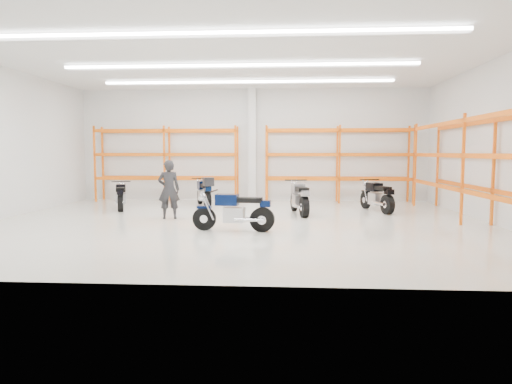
# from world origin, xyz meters

# --- Properties ---
(ground) EXTENTS (14.00, 14.00, 0.00)m
(ground) POSITION_xyz_m (0.00, 0.00, 0.00)
(ground) COLOR silver
(ground) RESTS_ON ground
(room_shell) EXTENTS (14.02, 12.02, 4.51)m
(room_shell) POSITION_xyz_m (0.00, 0.03, 3.28)
(room_shell) COLOR white
(room_shell) RESTS_ON ground
(motorcycle_main) EXTENTS (2.08, 0.69, 1.02)m
(motorcycle_main) POSITION_xyz_m (0.14, -1.35, 0.48)
(motorcycle_main) COLOR black
(motorcycle_main) RESTS_ON ground
(motorcycle_back_a) EXTENTS (0.84, 1.88, 0.95)m
(motorcycle_back_a) POSITION_xyz_m (-4.28, 2.64, 0.45)
(motorcycle_back_a) COLOR black
(motorcycle_back_a) RESTS_ON ground
(motorcycle_back_b) EXTENTS (1.05, 2.07, 1.10)m
(motorcycle_back_b) POSITION_xyz_m (-1.57, 3.65, 0.53)
(motorcycle_back_b) COLOR black
(motorcycle_back_b) RESTS_ON ground
(motorcycle_back_c) EXTENTS (0.74, 2.17, 1.07)m
(motorcycle_back_c) POSITION_xyz_m (1.79, 1.80, 0.50)
(motorcycle_back_c) COLOR black
(motorcycle_back_c) RESTS_ON ground
(motorcycle_back_d) EXTENTS (0.88, 2.08, 1.05)m
(motorcycle_back_d) POSITION_xyz_m (4.38, 2.66, 0.49)
(motorcycle_back_d) COLOR black
(motorcycle_back_d) RESTS_ON ground
(standing_man) EXTENTS (0.71, 0.54, 1.74)m
(standing_man) POSITION_xyz_m (-2.09, 0.65, 0.87)
(standing_man) COLOR black
(standing_man) RESTS_ON ground
(structural_column) EXTENTS (0.32, 0.32, 4.50)m
(structural_column) POSITION_xyz_m (0.00, 5.82, 2.25)
(structural_column) COLOR white
(structural_column) RESTS_ON ground
(pallet_racking_back_left) EXTENTS (5.67, 0.87, 3.00)m
(pallet_racking_back_left) POSITION_xyz_m (-3.40, 5.48, 1.79)
(pallet_racking_back_left) COLOR #FF5312
(pallet_racking_back_left) RESTS_ON ground
(pallet_racking_back_right) EXTENTS (5.67, 0.87, 3.00)m
(pallet_racking_back_right) POSITION_xyz_m (3.40, 5.48, 1.79)
(pallet_racking_back_right) COLOR #FF5312
(pallet_racking_back_right) RESTS_ON ground
(pallet_racking_side) EXTENTS (0.87, 9.07, 3.00)m
(pallet_racking_side) POSITION_xyz_m (6.48, 0.00, 1.81)
(pallet_racking_side) COLOR #FF5312
(pallet_racking_side) RESTS_ON ground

